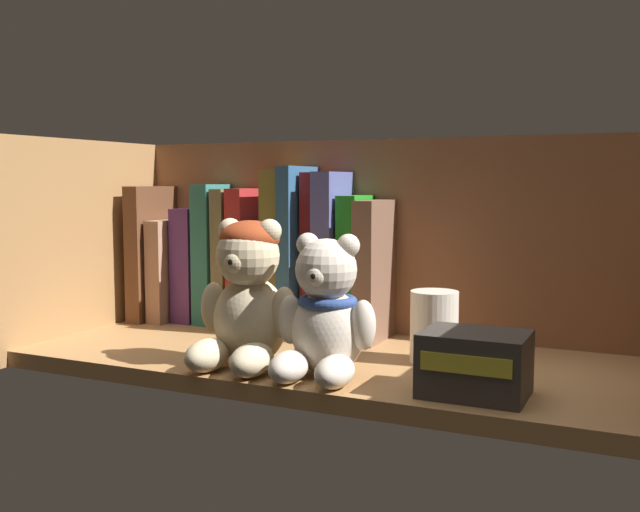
# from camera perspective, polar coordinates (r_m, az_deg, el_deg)

# --- Properties ---
(shelf_board) EXTENTS (0.75, 0.30, 0.02)m
(shelf_board) POSITION_cam_1_polar(r_m,az_deg,el_deg) (0.90, 0.98, -8.39)
(shelf_board) COLOR #9E7042
(shelf_board) RESTS_ON ground
(shelf_back_panel) EXTENTS (0.77, 0.01, 0.29)m
(shelf_back_panel) POSITION_cam_1_polar(r_m,az_deg,el_deg) (1.02, 4.62, 0.95)
(shelf_back_panel) COLOR brown
(shelf_back_panel) RESTS_ON ground
(shelf_side_panel_left) EXTENTS (0.02, 0.33, 0.29)m
(shelf_side_panel_left) POSITION_cam_1_polar(r_m,az_deg,el_deg) (1.09, -17.79, 1.00)
(shelf_side_panel_left) COLOR #9E7042
(shelf_side_panel_left) RESTS_ON ground
(book_0) EXTENTS (0.03, 0.15, 0.20)m
(book_0) POSITION_cam_1_polar(r_m,az_deg,el_deg) (1.16, -12.21, 0.33)
(book_0) COLOR brown
(book_0) RESTS_ON shelf_board
(book_1) EXTENTS (0.03, 0.13, 0.15)m
(book_1) POSITION_cam_1_polar(r_m,az_deg,el_deg) (1.15, -10.98, -0.98)
(book_1) COLOR #A0745C
(book_1) RESTS_ON shelf_board
(book_2) EXTENTS (0.03, 0.09, 0.17)m
(book_2) POSITION_cam_1_polar(r_m,az_deg,el_deg) (1.13, -9.58, -0.63)
(book_2) COLOR #542968
(book_2) RESTS_ON shelf_board
(book_3) EXTENTS (0.03, 0.09, 0.21)m
(book_3) POSITION_cam_1_polar(r_m,az_deg,el_deg) (1.10, -8.07, 0.21)
(book_3) COLOR #296C64
(book_3) RESTS_ON shelf_board
(book_4) EXTENTS (0.02, 0.09, 0.20)m
(book_4) POSITION_cam_1_polar(r_m,az_deg,el_deg) (1.09, -6.81, -0.03)
(book_4) COLOR #6B6545
(book_4) RESTS_ON shelf_board
(book_5) EXTENTS (0.03, 0.09, 0.20)m
(book_5) POSITION_cam_1_polar(r_m,az_deg,el_deg) (1.07, -5.57, -0.07)
(book_5) COLOR #AD2626
(book_5) RESTS_ON shelf_board
(book_6) EXTENTS (0.03, 0.10, 0.15)m
(book_6) POSITION_cam_1_polar(r_m,az_deg,el_deg) (1.06, -4.09, -1.37)
(book_6) COLOR #6697C4
(book_6) RESTS_ON shelf_board
(book_7) EXTENTS (0.03, 0.12, 0.23)m
(book_7) POSITION_cam_1_polar(r_m,az_deg,el_deg) (1.04, -2.53, 0.48)
(book_7) COLOR olive
(book_7) RESTS_ON shelf_board
(book_8) EXTENTS (0.02, 0.14, 0.23)m
(book_8) POSITION_cam_1_polar(r_m,az_deg,el_deg) (1.03, -1.14, 0.55)
(book_8) COLOR #2D5A83
(book_8) RESTS_ON shelf_board
(book_9) EXTENTS (0.02, 0.10, 0.22)m
(book_9) POSITION_cam_1_polar(r_m,az_deg,el_deg) (1.02, 0.03, 0.26)
(book_9) COLOR maroon
(book_9) RESTS_ON shelf_board
(book_10) EXTENTS (0.03, 0.12, 0.22)m
(book_10) POSITION_cam_1_polar(r_m,az_deg,el_deg) (1.01, 1.42, 0.22)
(book_10) COLOR #54579D
(book_10) RESTS_ON shelf_board
(book_11) EXTENTS (0.03, 0.10, 0.19)m
(book_11) POSITION_cam_1_polar(r_m,az_deg,el_deg) (1.00, 3.09, -0.75)
(book_11) COLOR #208A1E
(book_11) RESTS_ON shelf_board
(book_12) EXTENTS (0.03, 0.15, 0.19)m
(book_12) POSITION_cam_1_polar(r_m,az_deg,el_deg) (0.99, 4.79, -1.00)
(book_12) COLOR brown
(book_12) RESTS_ON shelf_board
(teddy_bear_larger) EXTENTS (0.12, 0.12, 0.17)m
(teddy_bear_larger) POSITION_cam_1_polar(r_m,az_deg,el_deg) (0.83, -5.72, -3.17)
(teddy_bear_larger) COLOR beige
(teddy_bear_larger) RESTS_ON shelf_board
(teddy_bear_smaller) EXTENTS (0.11, 0.11, 0.15)m
(teddy_bear_smaller) POSITION_cam_1_polar(r_m,az_deg,el_deg) (0.79, 0.39, -4.72)
(teddy_bear_smaller) COLOR beige
(teddy_bear_smaller) RESTS_ON shelf_board
(pillar_candle) EXTENTS (0.06, 0.06, 0.08)m
(pillar_candle) POSITION_cam_1_polar(r_m,az_deg,el_deg) (0.86, 8.89, -5.48)
(pillar_candle) COLOR silver
(pillar_candle) RESTS_ON shelf_board
(small_product_box) EXTENTS (0.10, 0.08, 0.06)m
(small_product_box) POSITION_cam_1_polar(r_m,az_deg,el_deg) (0.74, 11.98, -8.23)
(small_product_box) COLOR #38332D
(small_product_box) RESTS_ON shelf_board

